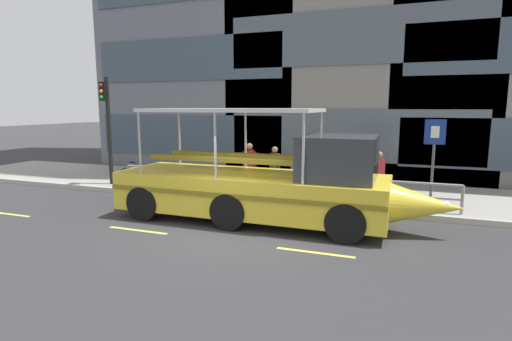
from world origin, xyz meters
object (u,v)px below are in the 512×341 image
duck_tour_boat (269,185)px  pedestrian_near_bow (379,171)px  traffic_light_pole (107,120)px  leaned_bicycle (138,176)px  pedestrian_mid_right (249,161)px  parking_sign (434,148)px  pedestrian_mid_left (275,164)px

duck_tour_boat → pedestrian_near_bow: size_ratio=5.92×
traffic_light_pole → pedestrian_near_bow: size_ratio=2.60×
leaned_bicycle → pedestrian_mid_right: size_ratio=1.00×
parking_sign → pedestrian_mid_right: parking_sign is taller
leaned_bicycle → pedestrian_mid_left: size_ratio=1.06×
duck_tour_boat → pedestrian_mid_left: 3.48m
pedestrian_mid_left → pedestrian_mid_right: pedestrian_mid_right is taller
parking_sign → duck_tour_boat: size_ratio=0.28×
parking_sign → pedestrian_mid_left: 5.42m
traffic_light_pole → duck_tour_boat: traffic_light_pole is taller
pedestrian_near_bow → pedestrian_mid_left: (-3.70, 0.21, 0.01)m
leaned_bicycle → traffic_light_pole: bearing=-176.5°
pedestrian_near_bow → pedestrian_mid_right: (-4.70, 0.20, 0.07)m
parking_sign → leaned_bicycle: parking_sign is taller
parking_sign → duck_tour_boat: duck_tour_boat is taller
leaned_bicycle → duck_tour_boat: size_ratio=0.18×
parking_sign → leaned_bicycle: size_ratio=1.56×
duck_tour_boat → pedestrian_near_bow: (2.80, 3.15, 0.09)m
pedestrian_near_bow → pedestrian_mid_left: pedestrian_mid_left is taller
duck_tour_boat → pedestrian_mid_left: size_ratio=5.85×
leaned_bicycle → pedestrian_near_bow: size_ratio=1.07×
parking_sign → pedestrian_near_bow: (-1.61, 0.42, -0.86)m
leaned_bicycle → pedestrian_mid_left: pedestrian_mid_left is taller
pedestrian_mid_left → duck_tour_boat: bearing=-74.9°
traffic_light_pole → parking_sign: size_ratio=1.56×
parking_sign → pedestrian_mid_right: bearing=174.3°
traffic_light_pole → duck_tour_boat: (7.50, -2.27, -1.67)m
pedestrian_mid_left → pedestrian_mid_right: (-1.00, -0.01, 0.06)m
parking_sign → leaned_bicycle: 10.76m
traffic_light_pole → pedestrian_mid_right: traffic_light_pole is taller
traffic_light_pole → pedestrian_near_bow: (10.29, 0.88, -1.58)m
duck_tour_boat → pedestrian_near_bow: bearing=48.4°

